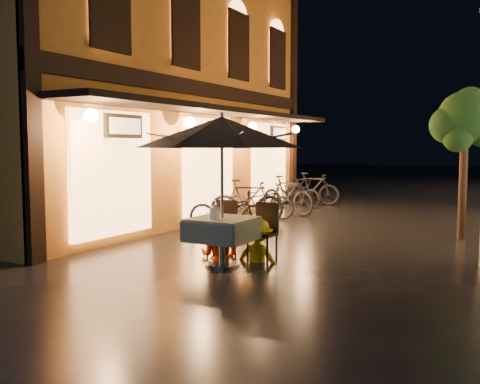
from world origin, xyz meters
The scene contains 16 objects.
ground centered at (0.00, 0.00, 0.00)m, with size 90.00×90.00×0.00m, color black.
west_building centered at (-5.72, 4.00, 3.71)m, with size 5.90×11.40×7.40m.
street_tree centered at (2.41, 4.51, 2.42)m, with size 1.43×1.20×3.15m.
cafe_table centered at (-0.70, 0.00, 0.59)m, with size 0.99×0.99×0.78m.
patio_umbrella centered at (-0.70, 0.00, 2.15)m, with size 2.74×2.74×2.46m.
cafe_chair_left centered at (-1.10, 0.73, 0.54)m, with size 0.42×0.42×0.97m.
cafe_chair_right centered at (-0.30, 0.73, 0.54)m, with size 0.42×0.42×0.97m.
table_lantern centered at (-0.70, -0.23, 0.92)m, with size 0.16×0.16×0.25m.
person_orange centered at (-1.07, 0.54, 0.74)m, with size 0.72×0.56×1.49m, color red.
person_yellow centered at (-0.34, 0.58, 0.68)m, with size 0.88×0.51×1.36m, color yellow.
bicycle_0 centered at (-2.43, 3.19, 0.47)m, with size 0.63×1.79×0.94m, color black.
bicycle_1 centered at (-2.57, 4.37, 0.55)m, with size 0.52×1.83×1.10m, color black.
bicycle_2 centered at (-2.62, 5.19, 0.49)m, with size 0.65×1.86×0.98m, color black.
bicycle_3 centered at (-2.32, 6.32, 0.55)m, with size 0.51×1.82×1.09m, color black.
bicycle_4 centered at (-2.84, 8.12, 0.46)m, with size 0.61×1.76×0.93m, color black.
bicycle_5 centered at (-2.60, 9.00, 0.53)m, with size 0.50×1.76×1.06m, color black.
Camera 1 is at (3.62, -7.33, 1.94)m, focal length 40.00 mm.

